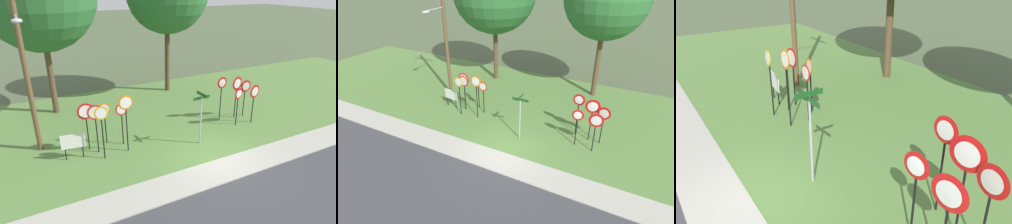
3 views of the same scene
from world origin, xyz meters
TOP-DOWN VIEW (x-y plane):
  - ground_plane at (0.00, 0.00)m, footprint 160.00×160.00m
  - sidewalk_strip at (0.00, -0.80)m, footprint 44.00×1.60m
  - grass_median at (0.00, 6.00)m, footprint 44.00×12.00m
  - stop_sign_near_left at (-4.09, 3.91)m, footprint 0.62×0.12m
  - stop_sign_near_right at (-4.71, 3.18)m, footprint 0.73×0.12m
  - stop_sign_far_left at (-3.37, 3.40)m, footprint 0.63×0.09m
  - stop_sign_far_center at (-5.05, 3.64)m, footprint 0.80×0.10m
  - stop_sign_far_right at (-3.39, 2.66)m, footprint 0.70×0.09m
  - stop_sign_center_tall at (-4.60, 2.49)m, footprint 0.62×0.11m
  - yield_sign_near_left at (2.85, 3.71)m, footprint 0.68×0.11m
  - yield_sign_near_right at (3.16, 2.56)m, footprint 0.64×0.14m
  - yield_sign_far_left at (4.16, 2.39)m, footprint 0.78×0.15m
  - yield_sign_far_right at (4.35, 3.37)m, footprint 0.74×0.10m
  - yield_sign_center at (3.71, 3.39)m, footprint 0.82×0.19m
  - street_name_post at (0.13, 1.72)m, footprint 0.96×0.82m
  - utility_pole at (-7.19, 4.66)m, footprint 2.10×2.10m
  - notice_board at (-5.85, 3.15)m, footprint 1.10×0.16m

SIDE VIEW (x-z plane):
  - ground_plane at x=0.00m, z-range 0.00..0.00m
  - grass_median at x=0.00m, z-range 0.00..0.04m
  - sidewalk_strip at x=0.00m, z-range 0.00..0.06m
  - notice_board at x=-5.85m, z-range 0.25..1.50m
  - stop_sign_near_left at x=-4.09m, z-range 0.51..2.71m
  - stop_sign_far_left at x=-3.37m, z-range 0.52..2.75m
  - yield_sign_near_right at x=3.16m, z-range 0.56..2.78m
  - street_name_post at x=0.13m, z-range 0.31..3.04m
  - yield_sign_far_right at x=4.35m, z-range 0.60..2.88m
  - yield_sign_far_left at x=4.16m, z-range 0.61..2.92m
  - stop_sign_far_center at x=-5.05m, z-range 0.61..3.05m
  - stop_sign_near_right at x=-4.71m, z-range 0.60..3.08m
  - stop_sign_center_tall at x=-4.60m, z-range 0.60..3.22m
  - yield_sign_near_left at x=2.85m, z-range 0.67..3.26m
  - yield_sign_center at x=3.71m, z-range 0.69..3.28m
  - stop_sign_far_right at x=-3.39m, z-range 0.69..3.58m
  - utility_pole at x=-7.19m, z-range 0.38..9.20m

